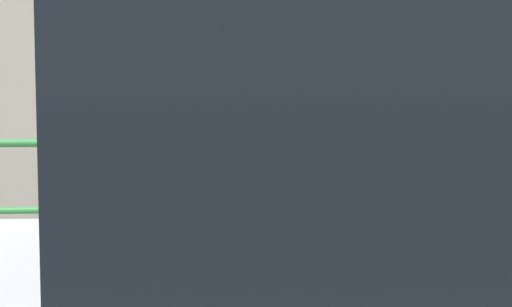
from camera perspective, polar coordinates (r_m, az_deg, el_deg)
parking_meter at (r=4.01m, az=3.50°, el=-2.86°), size 0.16×0.17×1.40m
pedestrian_at_meter at (r=4.08m, az=-3.30°, el=-3.15°), size 0.68×0.48×1.67m
background_railing at (r=5.96m, az=3.03°, el=-2.08°), size 24.06×0.06×1.14m
backdrop_wall at (r=9.08m, az=0.39°, el=4.34°), size 32.00×0.50×3.12m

